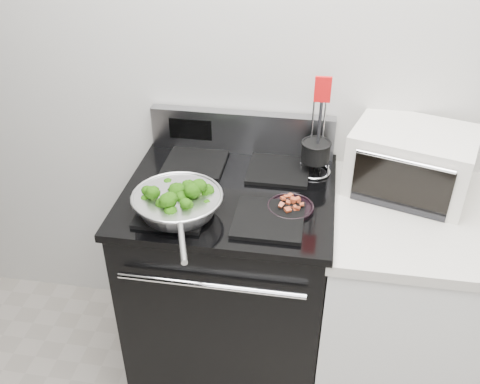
% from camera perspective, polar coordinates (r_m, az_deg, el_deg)
% --- Properties ---
extents(back_wall, '(4.00, 0.02, 2.70)m').
position_cam_1_polar(back_wall, '(2.11, 8.69, 13.65)').
color(back_wall, beige).
rests_on(back_wall, ground).
extents(gas_range, '(0.79, 0.69, 1.13)m').
position_cam_1_polar(gas_range, '(2.30, -1.02, -9.44)').
color(gas_range, black).
rests_on(gas_range, floor).
extents(counter, '(0.62, 0.68, 0.92)m').
position_cam_1_polar(counter, '(2.32, 16.19, -11.48)').
color(counter, white).
rests_on(counter, floor).
extents(skillet, '(0.32, 0.49, 0.07)m').
position_cam_1_polar(skillet, '(1.86, -6.67, -1.13)').
color(skillet, silver).
rests_on(skillet, gas_range).
extents(broccoli_pile, '(0.25, 0.25, 0.09)m').
position_cam_1_polar(broccoli_pile, '(1.86, -6.71, -0.62)').
color(broccoli_pile, black).
rests_on(broccoli_pile, skillet).
extents(bacon_plate, '(0.17, 0.17, 0.04)m').
position_cam_1_polar(bacon_plate, '(1.91, 5.42, -1.35)').
color(bacon_plate, black).
rests_on(bacon_plate, gas_range).
extents(utensil_holder, '(0.13, 0.13, 0.40)m').
position_cam_1_polar(utensil_holder, '(2.10, 8.03, 3.75)').
color(utensil_holder, silver).
rests_on(utensil_holder, gas_range).
extents(toaster_oven, '(0.51, 0.44, 0.25)m').
position_cam_1_polar(toaster_oven, '(2.11, 17.79, 3.18)').
color(toaster_oven, silver).
rests_on(toaster_oven, counter).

